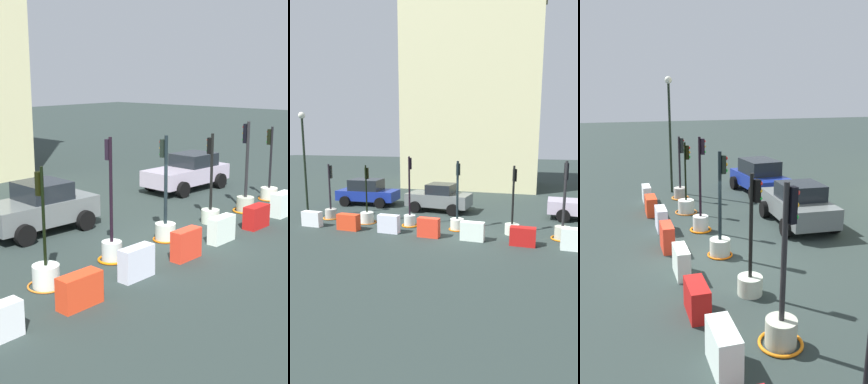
{
  "view_description": "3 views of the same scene",
  "coord_description": "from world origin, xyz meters",
  "views": [
    {
      "loc": [
        -12.64,
        -9.67,
        5.27
      ],
      "look_at": [
        -0.76,
        0.65,
        1.67
      ],
      "focal_mm": 48.59,
      "sensor_mm": 36.0,
      "label": 1
    },
    {
      "loc": [
        3.44,
        -14.84,
        4.46
      ],
      "look_at": [
        -1.26,
        0.33,
        1.84
      ],
      "focal_mm": 30.36,
      "sensor_mm": 36.0,
      "label": 2
    },
    {
      "loc": [
        11.38,
        -3.05,
        5.17
      ],
      "look_at": [
        -1.35,
        0.87,
        1.77
      ],
      "focal_mm": 37.05,
      "sensor_mm": 36.0,
      "label": 3
    }
  ],
  "objects": [
    {
      "name": "construction_barrier_6",
      "position": [
        5.16,
        -1.15,
        0.45
      ],
      "size": [
        1.1,
        0.5,
        0.9
      ],
      "color": "white",
      "rests_on": "ground_plane"
    },
    {
      "name": "traffic_light_0",
      "position": [
        -7.38,
        0.47,
        0.49
      ],
      "size": [
        0.89,
        0.89,
        3.08
      ],
      "color": "#ACA9A0",
      "rests_on": "ground_plane"
    },
    {
      "name": "building_main_facade",
      "position": [
        -2.2,
        16.31,
        8.93
      ],
      "size": [
        12.25,
        8.85,
        17.82
      ],
      "color": "beige",
      "rests_on": "ground_plane"
    },
    {
      "name": "traffic_light_5",
      "position": [
        4.78,
        0.23,
        0.58
      ],
      "size": [
        0.97,
        0.97,
        3.51
      ],
      "color": "#ADB49E",
      "rests_on": "ground_plane"
    },
    {
      "name": "traffic_light_1",
      "position": [
        -4.98,
        0.26,
        0.43
      ],
      "size": [
        0.98,
        0.98,
        3.09
      ],
      "color": "silver",
      "rests_on": "ground_plane"
    },
    {
      "name": "traffic_light_2",
      "position": [
        -2.56,
        0.32,
        0.53
      ],
      "size": [
        0.84,
        0.84,
        3.58
      ],
      "color": "silver",
      "rests_on": "ground_plane"
    },
    {
      "name": "construction_barrier_3",
      "position": [
        -1.04,
        -1.21,
        0.45
      ],
      "size": [
        1.02,
        0.41,
        0.9
      ],
      "color": "red",
      "rests_on": "ground_plane"
    },
    {
      "name": "car_grey_saloon",
      "position": [
        -2.1,
        4.17,
        0.84
      ],
      "size": [
        3.99,
        2.41,
        1.72
      ],
      "color": "slate",
      "rests_on": "ground_plane"
    },
    {
      "name": "car_blue_estate",
      "position": [
        -7.35,
        4.67,
        0.87
      ],
      "size": [
        4.11,
        2.37,
        1.74
      ],
      "color": "navy",
      "rests_on": "ground_plane"
    },
    {
      "name": "construction_barrier_1",
      "position": [
        -5.2,
        -1.24,
        0.4
      ],
      "size": [
        1.11,
        0.47,
        0.79
      ],
      "color": "red",
      "rests_on": "ground_plane"
    },
    {
      "name": "ground_plane",
      "position": [
        0.0,
        0.0,
        0.0
      ],
      "size": [
        120.0,
        120.0,
        0.0
      ],
      "primitive_type": "plane",
      "color": "#27322F"
    },
    {
      "name": "traffic_light_4",
      "position": [
        2.57,
        0.38,
        0.6
      ],
      "size": [
        0.66,
        0.66,
        3.24
      ],
      "color": "beige",
      "rests_on": "ground_plane"
    },
    {
      "name": "construction_barrier_4",
      "position": [
        0.96,
        -1.13,
        0.42
      ],
      "size": [
        1.06,
        0.4,
        0.85
      ],
      "color": "white",
      "rests_on": "ground_plane"
    },
    {
      "name": "traffic_light_3",
      "position": [
        -0.07,
        0.35,
        0.57
      ],
      "size": [
        0.82,
        0.82,
        3.4
      ],
      "color": "beige",
      "rests_on": "ground_plane"
    },
    {
      "name": "construction_barrier_5",
      "position": [
        3.12,
        -1.18,
        0.4
      ],
      "size": [
        1.07,
        0.49,
        0.8
      ],
      "color": "#B61614",
      "rests_on": "ground_plane"
    },
    {
      "name": "construction_barrier_2",
      "position": [
        -3.08,
        -1.11,
        0.44
      ],
      "size": [
        1.05,
        0.41,
        0.87
      ],
      "color": "silver",
      "rests_on": "ground_plane"
    },
    {
      "name": "street_lamp_post",
      "position": [
        -8.78,
        0.29,
        3.84
      ],
      "size": [
        0.36,
        0.36,
        5.89
      ],
      "color": "black",
      "rests_on": "ground_plane"
    },
    {
      "name": "construction_barrier_0",
      "position": [
        -7.36,
        -1.18,
        0.39
      ],
      "size": [
        1.06,
        0.4,
        0.77
      ],
      "color": "white",
      "rests_on": "ground_plane"
    }
  ]
}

